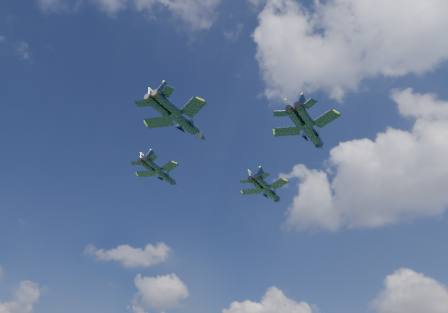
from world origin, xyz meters
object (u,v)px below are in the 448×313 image
(jet_lead, at_px, (269,192))
(jet_right, at_px, (311,132))
(jet_slot, at_px, (185,122))
(jet_left, at_px, (163,174))

(jet_lead, height_order, jet_right, jet_right)
(jet_right, relative_size, jet_slot, 1.01)
(jet_lead, relative_size, jet_left, 1.10)
(jet_left, height_order, jet_slot, jet_left)
(jet_left, relative_size, jet_slot, 0.83)
(jet_lead, distance_m, jet_slot, 36.13)
(jet_left, bearing_deg, jet_slot, -43.99)
(jet_left, distance_m, jet_right, 36.63)
(jet_lead, height_order, jet_left, jet_lead)
(jet_lead, distance_m, jet_right, 26.17)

